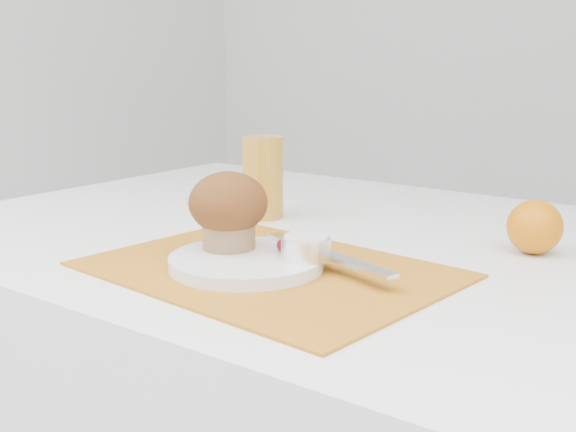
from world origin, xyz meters
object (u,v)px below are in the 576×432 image
Objects in this scene: plate at (246,262)px; orange at (535,227)px; juice_glass at (263,177)px; muffin at (228,208)px.

orange is at bearing 48.45° from plate.
orange is 0.55× the size of juice_glass.
muffin is at bearing -137.32° from orange.
orange is at bearing 6.39° from juice_glass.
juice_glass is 0.24m from muffin.
juice_glass reaches higher than muffin.
juice_glass is (-0.16, 0.23, 0.05)m from plate.
juice_glass reaches higher than plate.
plate is 0.07m from muffin.
orange reaches higher than plate.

